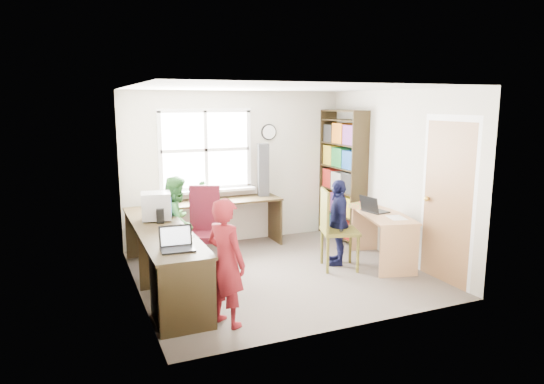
# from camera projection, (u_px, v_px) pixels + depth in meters

# --- Properties ---
(room) EXTENTS (3.64, 3.44, 2.44)m
(room) POSITION_uv_depth(u_px,v_px,m) (277.00, 181.00, 6.26)
(room) COLOR #4C433C
(room) RESTS_ON ground
(l_desk) EXTENTS (2.38, 2.95, 0.75)m
(l_desk) POSITION_uv_depth(u_px,v_px,m) (185.00, 259.00, 5.55)
(l_desk) COLOR #2F2412
(l_desk) RESTS_ON ground
(right_desk) EXTENTS (0.85, 1.32, 0.70)m
(right_desk) POSITION_uv_depth(u_px,v_px,m) (383.00, 227.00, 6.75)
(right_desk) COLOR tan
(right_desk) RESTS_ON ground
(bookshelf) EXTENTS (0.30, 1.02, 2.10)m
(bookshelf) POSITION_uv_depth(u_px,v_px,m) (342.00, 178.00, 7.92)
(bookshelf) COLOR #2F2412
(bookshelf) RESTS_ON ground
(swivel_chair) EXTENTS (0.69, 0.69, 1.12)m
(swivel_chair) POSITION_uv_depth(u_px,v_px,m) (204.00, 234.00, 6.51)
(swivel_chair) COLOR black
(swivel_chair) RESTS_ON ground
(wooden_chair) EXTENTS (0.59, 0.59, 1.08)m
(wooden_chair) POSITION_uv_depth(u_px,v_px,m) (334.00, 226.00, 6.49)
(wooden_chair) COLOR brown
(wooden_chair) RESTS_ON ground
(crt_monitor) EXTENTS (0.40, 0.37, 0.35)m
(crt_monitor) POSITION_uv_depth(u_px,v_px,m) (156.00, 206.00, 6.13)
(crt_monitor) COLOR #ACABAF
(crt_monitor) RESTS_ON l_desk
(laptop_left) EXTENTS (0.35, 0.30, 0.23)m
(laptop_left) POSITION_uv_depth(u_px,v_px,m) (177.00, 244.00, 4.93)
(laptop_left) COLOR black
(laptop_left) RESTS_ON l_desk
(laptop_right) EXTENTS (0.34, 0.39, 0.24)m
(laptop_right) POSITION_uv_depth(u_px,v_px,m) (373.00, 208.00, 6.80)
(laptop_right) COLOR black
(laptop_right) RESTS_ON right_desk
(speaker_a) EXTENTS (0.11, 0.11, 0.18)m
(speaker_a) POSITION_uv_depth(u_px,v_px,m) (160.00, 216.00, 5.99)
(speaker_a) COLOR black
(speaker_a) RESTS_ON l_desk
(speaker_b) EXTENTS (0.10, 0.10, 0.19)m
(speaker_b) POSITION_uv_depth(u_px,v_px,m) (156.00, 209.00, 6.37)
(speaker_b) COLOR black
(speaker_b) RESTS_ON l_desk
(cd_tower) EXTENTS (0.19, 0.18, 0.83)m
(cd_tower) POSITION_uv_depth(u_px,v_px,m) (263.00, 170.00, 7.67)
(cd_tower) COLOR black
(cd_tower) RESTS_ON l_desk
(game_box) EXTENTS (0.38, 0.38, 0.06)m
(game_box) POSITION_uv_depth(u_px,v_px,m) (363.00, 206.00, 7.09)
(game_box) COLOR red
(game_box) RESTS_ON right_desk
(paper_a) EXTENTS (0.30, 0.34, 0.00)m
(paper_a) POSITION_uv_depth(u_px,v_px,m) (179.00, 236.00, 5.39)
(paper_a) COLOR silver
(paper_a) RESTS_ON l_desk
(paper_b) EXTENTS (0.27, 0.34, 0.00)m
(paper_b) POSITION_uv_depth(u_px,v_px,m) (396.00, 218.00, 6.48)
(paper_b) COLOR silver
(paper_b) RESTS_ON right_desk
(potted_plant) EXTENTS (0.18, 0.15, 0.31)m
(potted_plant) POSITION_uv_depth(u_px,v_px,m) (200.00, 191.00, 7.32)
(potted_plant) COLOR #2B6B36
(potted_plant) RESTS_ON l_desk
(person_red) EXTENTS (0.50, 0.57, 1.31)m
(person_red) POSITION_uv_depth(u_px,v_px,m) (226.00, 262.00, 4.82)
(person_red) COLOR maroon
(person_red) RESTS_ON ground
(person_green) EXTENTS (0.70, 0.76, 1.25)m
(person_green) POSITION_uv_depth(u_px,v_px,m) (178.00, 222.00, 6.59)
(person_green) COLOR #2E6B2B
(person_green) RESTS_ON ground
(person_navy) EXTENTS (0.56, 0.75, 1.19)m
(person_navy) POSITION_uv_depth(u_px,v_px,m) (338.00, 222.00, 6.68)
(person_navy) COLOR #12143A
(person_navy) RESTS_ON ground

